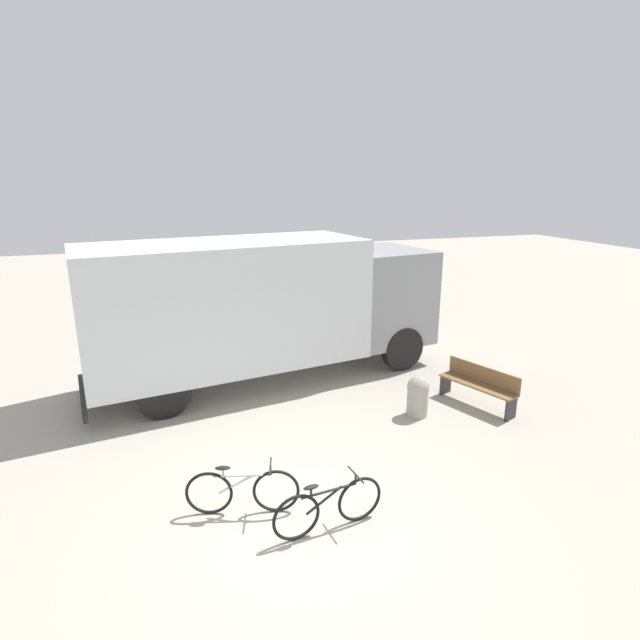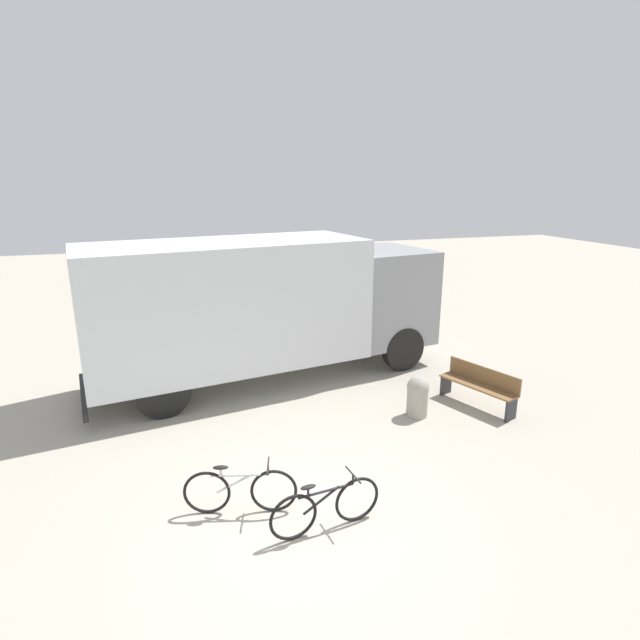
% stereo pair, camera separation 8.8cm
% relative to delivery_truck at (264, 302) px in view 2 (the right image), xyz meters
% --- Properties ---
extents(ground_plane, '(60.00, 60.00, 0.00)m').
position_rel_delivery_truck_xyz_m(ground_plane, '(-0.60, -5.49, -1.86)').
color(ground_plane, '#A8A091').
extents(delivery_truck, '(8.62, 3.62, 3.32)m').
position_rel_delivery_truck_xyz_m(delivery_truck, '(0.00, 0.00, 0.00)').
color(delivery_truck, silver).
rests_on(delivery_truck, ground).
extents(park_bench, '(0.95, 1.75, 0.84)m').
position_rel_delivery_truck_xyz_m(park_bench, '(3.94, -2.96, -1.38)').
color(park_bench, brown).
rests_on(park_bench, ground).
extents(bicycle_near, '(1.58, 0.56, 0.76)m').
position_rel_delivery_truck_xyz_m(bicycle_near, '(-1.42, -4.95, -1.50)').
color(bicycle_near, black).
rests_on(bicycle_near, ground).
extents(bicycle_middle, '(1.62, 0.44, 0.76)m').
position_rel_delivery_truck_xyz_m(bicycle_middle, '(-0.37, -5.67, -1.50)').
color(bicycle_middle, black).
rests_on(bicycle_middle, ground).
extents(bollard_near_bench, '(0.45, 0.45, 0.84)m').
position_rel_delivery_truck_xyz_m(bollard_near_bench, '(2.47, -2.98, -1.41)').
color(bollard_near_bench, '#9E998C').
rests_on(bollard_near_bench, ground).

